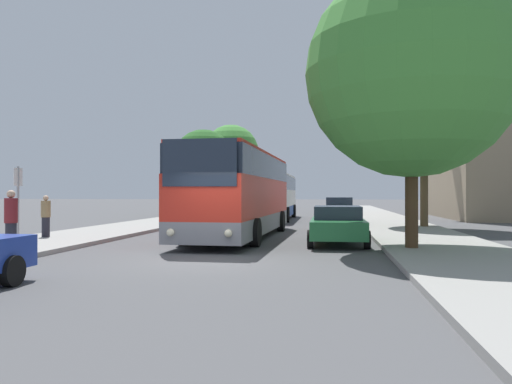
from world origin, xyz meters
The scene contains 13 objects.
ground_plane centered at (0.00, 0.00, 0.00)m, with size 300.00×300.00×0.00m, color #4C4C4F.
sidewalk_right centered at (7.00, 0.00, 0.07)m, with size 4.00×120.00×0.15m, color gray.
bus_front centered at (-0.42, 7.44, 1.88)m, with size 3.10×12.19×3.53m.
bus_middle centered at (-0.65, 22.09, 1.71)m, with size 2.79×11.64×3.19m.
parked_car_right_near centered at (3.60, 5.12, 0.74)m, with size 2.09×4.46×1.39m.
parked_car_right_far centered at (3.91, 18.48, 0.83)m, with size 2.09×4.34×1.62m.
bus_stop_sign centered at (-6.98, 2.08, 1.76)m, with size 0.08×0.45×2.60m.
pedestrian_waiting_near centered at (-5.73, -0.11, 1.06)m, with size 0.36×0.36×1.80m.
pedestrian_waiting_far centered at (-7.69, 4.88, 0.97)m, with size 0.36×0.36×1.63m.
tree_left_near centered at (-6.60, 25.23, 4.52)m, with size 4.81×4.81×6.79m.
tree_left_far centered at (-6.48, 35.71, 5.94)m, with size 5.58×5.58×8.59m.
tree_right_near centered at (8.16, 13.63, 5.99)m, with size 6.31×6.31×9.00m.
tree_right_mid centered at (5.87, 3.00, 5.67)m, with size 6.67×6.67×8.86m.
Camera 1 is at (3.33, -13.21, 1.84)m, focal length 35.00 mm.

